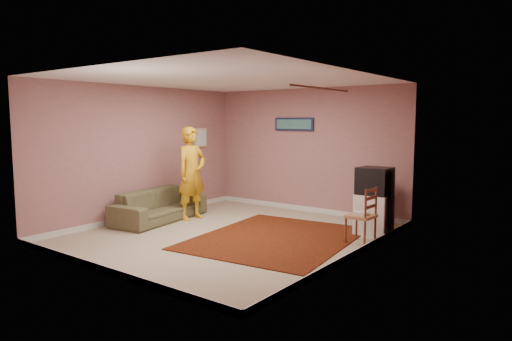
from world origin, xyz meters
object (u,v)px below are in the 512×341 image
Objects in this scene: chair_a at (374,198)px; chair_b at (361,209)px; crt_tv at (374,181)px; sofa at (160,205)px; person at (192,173)px; tv_cabinet at (374,214)px.

chair_b is (0.29, -1.24, 0.02)m from chair_a.
chair_b is (0.06, -0.64, -0.37)m from crt_tv.
chair_a reaches higher than sofa.
chair_a is 0.96× the size of chair_b.
crt_tv is at bearing -171.31° from chair_b.
chair_a is at bearing -59.63° from person.
crt_tv reaches higher than chair_a.
person is at bearing -49.04° from sofa.
crt_tv is at bearing -179.86° from tv_cabinet.
crt_tv reaches higher than sofa.
crt_tv is 4.06m from sofa.
crt_tv is (-0.01, -0.00, 0.58)m from tv_cabinet.
tv_cabinet is 1.49× the size of chair_a.
tv_cabinet is 4.01m from sofa.
sofa is at bearing -159.27° from crt_tv.
tv_cabinet is 0.67m from chair_a.
chair_b reaches higher than chair_a.
chair_a is at bearing -68.84° from sofa.
person reaches higher than tv_cabinet.
tv_cabinet is 0.38× the size of person.
sofa is 1.13× the size of person.
chair_a is at bearing 111.95° from tv_cabinet.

